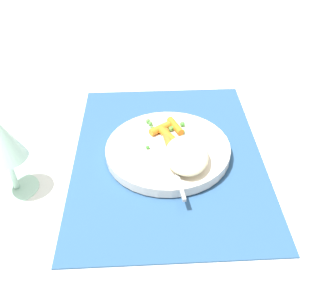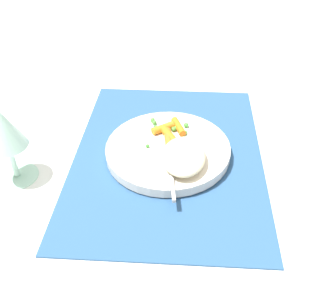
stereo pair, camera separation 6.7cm
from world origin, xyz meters
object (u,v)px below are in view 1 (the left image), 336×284
object	(u,v)px
rice_mound	(187,155)
carrot_portion	(167,132)
plate	(168,150)
wine_glass	(2,142)
fork	(171,156)

from	to	relation	value
rice_mound	carrot_portion	size ratio (longest dim) A/B	1.17
plate	rice_mound	distance (m)	0.06
carrot_portion	wine_glass	distance (m)	0.30
fork	wine_glass	xyz separation A→B (m)	(-0.04, 0.28, 0.08)
carrot_portion	fork	size ratio (longest dim) A/B	0.50
rice_mound	fork	distance (m)	0.03
wine_glass	plate	bearing A→B (deg)	-74.48
rice_mound	carrot_portion	xyz separation A→B (m)	(0.08, 0.03, -0.01)
fork	wine_glass	bearing A→B (deg)	98.41
rice_mound	wine_glass	world-z (taller)	wine_glass
plate	fork	size ratio (longest dim) A/B	1.29
plate	carrot_portion	world-z (taller)	carrot_portion
plate	carrot_portion	bearing A→B (deg)	-0.67
plate	fork	xyz separation A→B (m)	(-0.03, -0.00, 0.01)
fork	wine_glass	world-z (taller)	wine_glass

